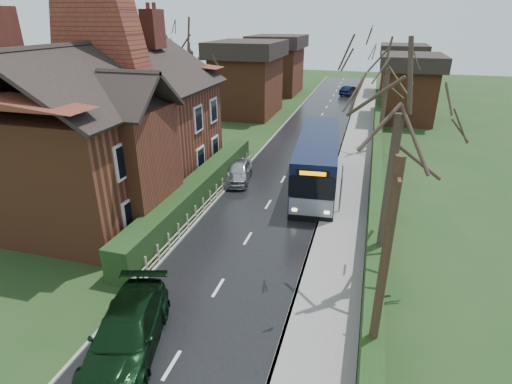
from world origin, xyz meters
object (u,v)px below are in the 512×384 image
(brick_house, at_px, (112,124))
(bus_stop_sign, at_px, (342,181))
(bus, at_px, (317,162))
(telegraph_pole, at_px, (381,283))
(car_silver, at_px, (238,171))
(car_green, at_px, (127,333))

(brick_house, height_order, bus_stop_sign, brick_house)
(brick_house, height_order, bus, brick_house)
(bus, bearing_deg, brick_house, -160.59)
(brick_house, xyz_separation_m, telegraph_pole, (14.53, -9.78, -0.81))
(car_silver, height_order, car_green, car_green)
(bus, bearing_deg, telegraph_pole, -80.99)
(car_silver, bearing_deg, bus, -2.05)
(car_silver, distance_m, car_green, 14.85)
(bus_stop_sign, xyz_separation_m, telegraph_pole, (1.80, -11.00, 1.65))
(bus, relative_size, car_silver, 2.76)
(bus, xyz_separation_m, telegraph_pole, (3.60, -14.68, 1.99))
(bus_stop_sign, bearing_deg, bus, 107.87)
(bus, distance_m, bus_stop_sign, 4.11)
(car_green, bearing_deg, telegraph_pole, -9.76)
(car_green, xyz_separation_m, bus_stop_sign, (5.60, 11.80, 1.20))
(bus, bearing_deg, bus_stop_sign, -68.75)
(brick_house, distance_m, car_silver, 8.18)
(brick_house, height_order, car_green, brick_house)
(brick_house, relative_size, bus_stop_sign, 5.02)
(brick_house, bearing_deg, bus_stop_sign, 5.49)
(brick_house, distance_m, bus, 12.31)
(bus, bearing_deg, car_green, -108.56)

